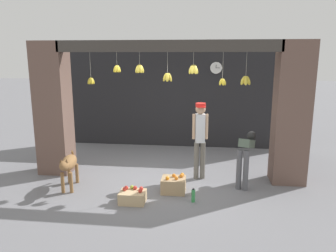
% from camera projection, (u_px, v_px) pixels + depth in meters
% --- Properties ---
extents(ground_plane, '(60.00, 60.00, 0.00)m').
position_uv_depth(ground_plane, '(166.00, 181.00, 7.21)').
color(ground_plane, slate).
extents(shop_back_wall, '(6.56, 0.12, 3.01)m').
position_uv_depth(shop_back_wall, '(178.00, 97.00, 9.71)').
color(shop_back_wall, '#232326').
rests_on(shop_back_wall, ground_plane).
extents(shop_pillar_left, '(0.70, 0.60, 3.01)m').
position_uv_depth(shop_pillar_left, '(53.00, 109.00, 7.49)').
color(shop_pillar_left, brown).
rests_on(shop_pillar_left, ground_plane).
extents(shop_pillar_right, '(0.70, 0.60, 3.01)m').
position_uv_depth(shop_pillar_right, '(291.00, 114.00, 6.88)').
color(shop_pillar_right, brown).
rests_on(shop_pillar_right, ground_plane).
extents(storefront_awning, '(4.66, 0.31, 0.93)m').
position_uv_depth(storefront_awning, '(166.00, 49.00, 6.73)').
color(storefront_awning, '#3D3833').
extents(dog, '(0.39, 1.01, 0.75)m').
position_uv_depth(dog, '(69.00, 165.00, 6.70)').
color(dog, olive).
rests_on(dog, ground_plane).
extents(shopkeeper, '(0.34, 0.29, 1.71)m').
position_uv_depth(shopkeeper, '(200.00, 134.00, 7.15)').
color(shopkeeper, '#6B665B').
rests_on(shopkeeper, ground_plane).
extents(worker_stooping, '(0.45, 0.81, 1.09)m').
position_uv_depth(worker_stooping, '(246.00, 153.00, 6.80)').
color(worker_stooping, '#56565B').
rests_on(worker_stooping, ground_plane).
extents(fruit_crate_oranges, '(0.48, 0.41, 0.37)m').
position_uv_depth(fruit_crate_oranges, '(174.00, 185.00, 6.60)').
color(fruit_crate_oranges, tan).
rests_on(fruit_crate_oranges, ground_plane).
extents(fruit_crate_apples, '(0.48, 0.37, 0.29)m').
position_uv_depth(fruit_crate_apples, '(133.00, 196.00, 6.13)').
color(fruit_crate_apples, tan).
rests_on(fruit_crate_apples, ground_plane).
extents(water_bottle, '(0.07, 0.07, 0.27)m').
position_uv_depth(water_bottle, '(193.00, 196.00, 6.16)').
color(water_bottle, '#38934C').
rests_on(water_bottle, ground_plane).
extents(wall_clock, '(0.35, 0.03, 0.35)m').
position_uv_depth(wall_clock, '(216.00, 68.00, 9.33)').
color(wall_clock, black).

